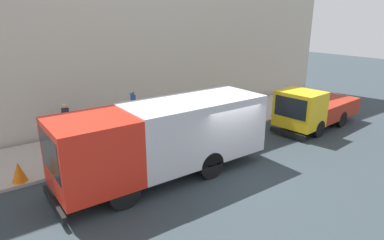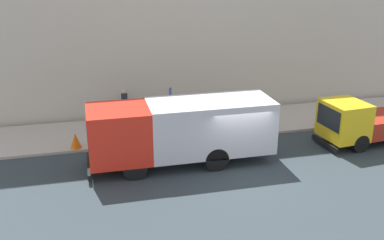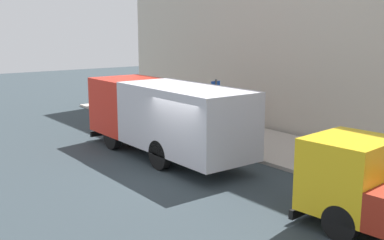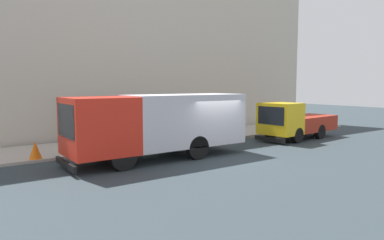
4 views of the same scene
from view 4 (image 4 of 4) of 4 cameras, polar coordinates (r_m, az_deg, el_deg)
ground at (r=16.08m, az=3.45°, el=-5.76°), size 80.00×80.00×0.00m
sidewalk at (r=20.17m, az=-5.54°, el=-3.24°), size 4.04×30.00×0.13m
building_facade at (r=22.31m, az=-9.00°, el=12.68°), size 0.50×30.00×11.84m
large_utility_truck at (r=15.18m, az=-5.35°, el=-0.34°), size 2.40×7.99×2.77m
small_flatbed_truck at (r=21.50m, az=16.22°, el=-0.26°), size 2.54×5.76×2.19m
pedestrian_walking at (r=19.73m, az=-18.51°, el=-0.79°), size 0.48×0.48×1.75m
traffic_cone_orange at (r=16.08m, az=-24.03°, el=-4.46°), size 0.51×0.51×0.73m
street_sign_post at (r=17.36m, az=-9.36°, el=0.61°), size 0.44×0.08×2.63m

